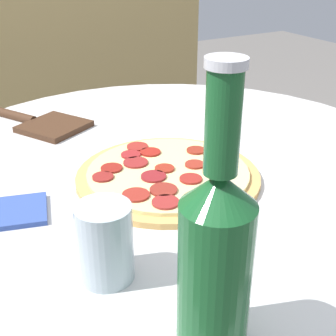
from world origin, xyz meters
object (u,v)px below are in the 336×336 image
(pizza, at_px, (167,174))
(beer_bottle, at_px, (216,254))
(drinking_glass, at_px, (105,243))
(pizza_paddle, at_px, (40,123))

(pizza, distance_m, beer_bottle, 0.36)
(pizza, distance_m, drinking_glass, 0.26)
(pizza_paddle, xyz_separation_m, drinking_glass, (-0.07, -0.53, 0.04))
(pizza, bearing_deg, beer_bottle, -112.56)
(pizza, bearing_deg, pizza_paddle, 108.27)
(pizza, relative_size, beer_bottle, 1.07)
(pizza, height_order, beer_bottle, beer_bottle)
(pizza_paddle, height_order, drinking_glass, drinking_glass)
(pizza, xyz_separation_m, pizza_paddle, (-0.12, 0.35, -0.00))
(pizza, height_order, pizza_paddle, pizza)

